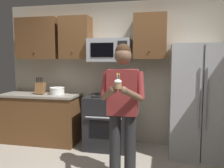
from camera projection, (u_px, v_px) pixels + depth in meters
wall_back at (121, 73)px, 4.41m from camera, size 4.40×0.10×2.60m
oven_range at (108, 122)px, 4.15m from camera, size 0.76×0.70×0.93m
microwave at (110, 50)px, 4.13m from camera, size 0.74×0.41×0.40m
refrigerator at (199, 101)px, 3.75m from camera, size 0.90×0.75×1.80m
cabinet_row_upper at (80, 38)px, 4.28m from camera, size 2.78×0.36×0.76m
counter_left at (42, 118)px, 4.44m from camera, size 1.44×0.66×0.92m
knife_block at (40, 88)px, 4.33m from camera, size 0.16×0.15×0.32m
bowl_large_white at (57, 91)px, 4.33m from camera, size 0.27×0.27×0.13m
person at (123, 104)px, 2.99m from camera, size 0.60×0.48×1.76m
cupcake at (118, 84)px, 2.64m from camera, size 0.09×0.09×0.17m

